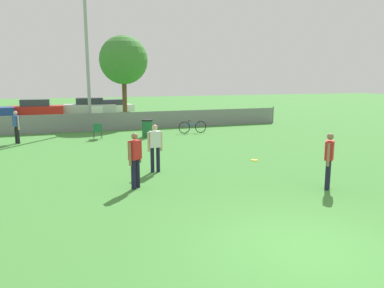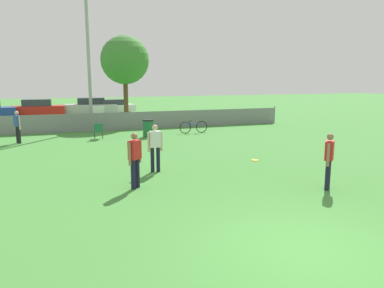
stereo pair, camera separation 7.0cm
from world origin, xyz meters
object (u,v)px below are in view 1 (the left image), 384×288
object	(u,v)px
spectator_in_blue	(16,125)
folding_chair_sideline	(98,130)
player_defender_red	(329,158)
trash_bin	(147,128)
player_receiver_white	(155,145)
parked_car_silver	(90,107)
tree_near_pole	(123,60)
parked_car_red	(36,108)
bicycle_sideline	(193,127)
light_pole	(87,42)
parked_car_white	(110,107)
player_thrower_red	(135,157)
frisbee_disc	(254,160)

from	to	relation	value
spectator_in_blue	folding_chair_sideline	world-z (taller)	spectator_in_blue
player_defender_red	trash_bin	size ratio (longest dim) A/B	1.70
player_receiver_white	parked_car_silver	bearing A→B (deg)	88.44
tree_near_pole	parked_car_red	xyz separation A→B (m)	(-6.18, 7.56, -3.73)
bicycle_sideline	tree_near_pole	bearing A→B (deg)	117.19
light_pole	player_defender_red	world-z (taller)	light_pole
player_defender_red	folding_chair_sideline	xyz separation A→B (m)	(-5.27, 11.67, -0.45)
trash_bin	player_defender_red	bearing A→B (deg)	-77.16
player_defender_red	parked_car_white	world-z (taller)	player_defender_red
light_pole	player_defender_red	bearing A→B (deg)	-71.45
trash_bin	parked_car_silver	size ratio (longest dim) A/B	0.21
tree_near_pole	player_defender_red	world-z (taller)	tree_near_pole
player_thrower_red	bicycle_sideline	distance (m)	11.40
bicycle_sideline	parked_car_red	size ratio (longest dim) A/B	0.39
bicycle_sideline	parked_car_red	xyz separation A→B (m)	(-9.07, 13.58, 0.33)
player_thrower_red	player_defender_red	xyz separation A→B (m)	(5.24, -2.01, 0.00)
player_receiver_white	parked_car_white	size ratio (longest dim) A/B	0.38
parked_car_white	frisbee_disc	bearing A→B (deg)	-95.15
trash_bin	parked_car_red	world-z (taller)	parked_car_red
parked_car_red	player_thrower_red	bearing A→B (deg)	-79.11
parked_car_red	parked_car_white	size ratio (longest dim) A/B	1.02
tree_near_pole	player_thrower_red	size ratio (longest dim) A/B	3.72
player_receiver_white	spectator_in_blue	world-z (taller)	player_receiver_white
player_receiver_white	folding_chair_sideline	distance (m)	8.06
spectator_in_blue	folding_chair_sideline	distance (m)	3.92
player_receiver_white	parked_car_white	xyz separation A→B (m)	(1.60, 22.27, -0.30)
player_defender_red	frisbee_disc	world-z (taller)	player_defender_red
player_receiver_white	player_thrower_red	bearing A→B (deg)	-123.60
light_pole	parked_car_silver	distance (m)	11.26
tree_near_pole	player_thrower_red	xyz separation A→B (m)	(-2.59, -16.00, -3.49)
trash_bin	bicycle_sideline	bearing A→B (deg)	10.04
parked_car_red	folding_chair_sideline	bearing A→B (deg)	-73.42
frisbee_disc	parked_car_white	size ratio (longest dim) A/B	0.06
spectator_in_blue	frisbee_disc	xyz separation A→B (m)	(9.10, -7.51, -0.90)
spectator_in_blue	parked_car_white	world-z (taller)	spectator_in_blue
parked_car_red	light_pole	bearing A→B (deg)	-67.93
player_defender_red	light_pole	bearing A→B (deg)	64.64
tree_near_pole	trash_bin	world-z (taller)	tree_near_pole
folding_chair_sideline	parked_car_white	world-z (taller)	parked_car_white
tree_near_pole	frisbee_disc	distance (m)	14.79
light_pole	spectator_in_blue	xyz separation A→B (m)	(-3.90, -4.07, -4.43)
folding_chair_sideline	parked_car_silver	world-z (taller)	parked_car_silver
player_defender_red	tree_near_pole	bearing A→B (deg)	54.47
folding_chair_sideline	parked_car_silver	distance (m)	14.31
spectator_in_blue	bicycle_sideline	distance (m)	9.43
player_receiver_white	frisbee_disc	xyz separation A→B (m)	(4.14, 0.45, -0.93)
player_thrower_red	trash_bin	distance (m)	9.84
light_pole	player_thrower_red	world-z (taller)	light_pole
frisbee_disc	parked_car_red	size ratio (longest dim) A/B	0.06
player_thrower_red	folding_chair_sideline	size ratio (longest dim) A/B	1.94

